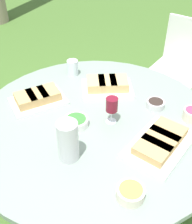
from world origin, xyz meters
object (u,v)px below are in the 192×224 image
Objects in this scene: dining_table at (96,132)px; wine_glass at (112,106)px; chair_far_back at (181,61)px; water_pitcher at (68,141)px.

dining_table is 8.70× the size of wine_glass.
dining_table is at bearing 135.70° from wine_glass.
wine_glass is at bearing -157.91° from chair_far_back.
water_pitcher is at bearing -164.44° from wine_glass.
water_pitcher reaches higher than wine_glass.
chair_far_back is 1.66m from water_pitcher.
water_pitcher is at bearing -150.34° from dining_table.
water_pitcher is (-1.52, -0.58, 0.31)m from chair_far_back.
water_pitcher is 0.35m from wine_glass.
wine_glass is (0.33, 0.09, 0.01)m from water_pitcher.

